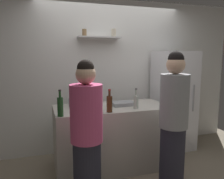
# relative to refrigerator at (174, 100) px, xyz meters

# --- Properties ---
(back_wall_assembly) EXTENTS (4.80, 0.32, 2.60)m
(back_wall_assembly) POSITION_rel_refrigerator_xyz_m (-1.06, 0.40, 0.44)
(back_wall_assembly) COLOR white
(back_wall_assembly) RESTS_ON ground
(refrigerator) EXTENTS (0.64, 0.63, 1.73)m
(refrigerator) POSITION_rel_refrigerator_xyz_m (0.00, 0.00, 0.00)
(refrigerator) COLOR white
(refrigerator) RESTS_ON ground
(counter) EXTENTS (1.65, 0.76, 0.92)m
(counter) POSITION_rel_refrigerator_xyz_m (-1.27, -0.38, -0.40)
(counter) COLOR #B7B2A8
(counter) RESTS_ON ground
(baking_pan) EXTENTS (0.34, 0.24, 0.05)m
(baking_pan) POSITION_rel_refrigerator_xyz_m (-1.09, -0.34, 0.08)
(baking_pan) COLOR gray
(baking_pan) RESTS_ON counter
(utensil_holder) EXTENTS (0.11, 0.11, 0.23)m
(utensil_holder) POSITION_rel_refrigerator_xyz_m (-1.82, -0.20, 0.12)
(utensil_holder) COLOR #B2B2B7
(utensil_holder) RESTS_ON counter
(wine_bottle_pale_glass) EXTENTS (0.07, 0.07, 0.29)m
(wine_bottle_pale_glass) POSITION_rel_refrigerator_xyz_m (-1.00, -0.61, 0.16)
(wine_bottle_pale_glass) COLOR #B2BFB2
(wine_bottle_pale_glass) RESTS_ON counter
(wine_bottle_dark_glass) EXTENTS (0.08, 0.08, 0.31)m
(wine_bottle_dark_glass) POSITION_rel_refrigerator_xyz_m (-1.65, -0.25, 0.17)
(wine_bottle_dark_glass) COLOR black
(wine_bottle_dark_glass) RESTS_ON counter
(wine_bottle_amber_glass) EXTENTS (0.08, 0.08, 0.30)m
(wine_bottle_amber_glass) POSITION_rel_refrigerator_xyz_m (-1.41, -0.68, 0.18)
(wine_bottle_amber_glass) COLOR #472814
(wine_bottle_amber_glass) RESTS_ON counter
(wine_bottle_green_glass) EXTENTS (0.07, 0.07, 0.33)m
(wine_bottle_green_glass) POSITION_rel_refrigerator_xyz_m (-2.03, -0.69, 0.18)
(wine_bottle_green_glass) COLOR #19471E
(wine_bottle_green_glass) RESTS_ON counter
(water_bottle_plastic) EXTENTS (0.09, 0.09, 0.26)m
(water_bottle_plastic) POSITION_rel_refrigerator_xyz_m (-1.49, -0.06, 0.18)
(water_bottle_plastic) COLOR silver
(water_bottle_plastic) RESTS_ON counter
(person_pink_top) EXTENTS (0.34, 0.34, 1.62)m
(person_pink_top) POSITION_rel_refrigerator_xyz_m (-1.82, -1.19, -0.07)
(person_pink_top) COLOR #262633
(person_pink_top) RESTS_ON ground
(person_grey_hoodie) EXTENTS (0.34, 0.34, 1.71)m
(person_grey_hoodie) POSITION_rel_refrigerator_xyz_m (-0.75, -1.17, -0.01)
(person_grey_hoodie) COLOR #262633
(person_grey_hoodie) RESTS_ON ground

